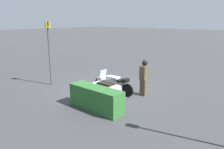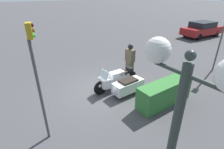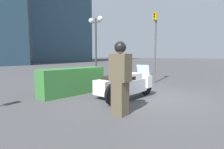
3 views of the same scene
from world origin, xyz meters
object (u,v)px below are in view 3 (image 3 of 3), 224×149
object	(u,v)px
hedge_bush_curbside	(73,81)
twin_lamp_post	(96,32)
officer_rider	(120,77)
traffic_light_near	(155,38)
police_motorcycle	(123,85)

from	to	relation	value
hedge_bush_curbside	twin_lamp_post	size ratio (longest dim) A/B	0.67
twin_lamp_post	officer_rider	bearing A→B (deg)	-126.01
officer_rider	hedge_bush_curbside	bearing A→B (deg)	77.08
twin_lamp_post	traffic_light_near	bearing A→B (deg)	-77.11
police_motorcycle	traffic_light_near	world-z (taller)	traffic_light_near
hedge_bush_curbside	traffic_light_near	bearing A→B (deg)	-10.51
hedge_bush_curbside	traffic_light_near	world-z (taller)	traffic_light_near
traffic_light_near	police_motorcycle	bearing A→B (deg)	29.96
traffic_light_near	twin_lamp_post	bearing A→B (deg)	-61.37
hedge_bush_curbside	twin_lamp_post	distance (m)	5.45
hedge_bush_curbside	police_motorcycle	bearing A→B (deg)	-62.52
twin_lamp_post	traffic_light_near	xyz separation A→B (m)	(0.88, -3.86, -0.59)
traffic_light_near	officer_rider	bearing A→B (deg)	37.69
police_motorcycle	twin_lamp_post	bearing A→B (deg)	57.57
officer_rider	hedge_bush_curbside	size ratio (longest dim) A/B	0.71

